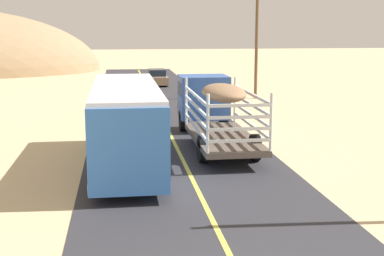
# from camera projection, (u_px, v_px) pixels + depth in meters

# --- Properties ---
(livestock_truck) EXTENTS (2.53, 9.70, 3.02)m
(livestock_truck) POSITION_uv_depth(u_px,v_px,m) (210.00, 103.00, 26.02)
(livestock_truck) COLOR #3359A5
(livestock_truck) RESTS_ON road_surface
(bus) EXTENTS (2.54, 10.00, 3.21)m
(bus) POSITION_uv_depth(u_px,v_px,m) (126.00, 123.00, 20.90)
(bus) COLOR #3872C6
(bus) RESTS_ON road_surface
(car_far) EXTENTS (1.80, 4.40, 1.46)m
(car_far) POSITION_uv_depth(u_px,v_px,m) (157.00, 78.00, 50.31)
(car_far) COLOR #8C7259
(car_far) RESTS_ON road_surface
(power_pole_mid) EXTENTS (2.20, 0.24, 8.36)m
(power_pole_mid) POSITION_uv_depth(u_px,v_px,m) (257.00, 39.00, 40.42)
(power_pole_mid) COLOR brown
(power_pole_mid) RESTS_ON ground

